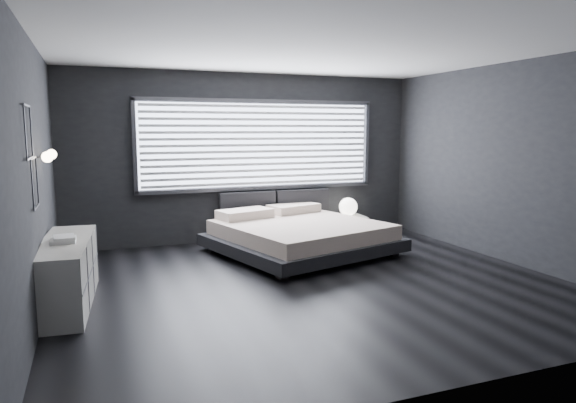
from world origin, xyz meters
name	(u,v)px	position (x,y,z in m)	size (l,w,h in m)	color
room	(313,169)	(0.00, 0.00, 1.40)	(6.04, 6.00, 2.80)	black
window	(260,145)	(0.20, 2.70, 1.61)	(4.14, 0.09, 1.52)	white
headboard	(275,206)	(0.45, 2.64, 0.57)	(1.96, 0.16, 0.52)	black
sconce_near	(47,157)	(-2.88, 0.05, 1.60)	(0.18, 0.11, 0.11)	silver
sconce_far	(51,154)	(-2.88, 0.65, 1.60)	(0.18, 0.11, 0.11)	silver
wall_art_upper	(28,132)	(-2.98, -0.55, 1.85)	(0.01, 0.48, 0.48)	#47474C
wall_art_lower	(35,183)	(-2.98, -0.30, 1.38)	(0.01, 0.48, 0.48)	#47474C
bed	(300,234)	(0.44, 1.50, 0.29)	(2.89, 2.82, 0.61)	black
nightstand	(347,226)	(1.69, 2.35, 0.18)	(0.61, 0.51, 0.36)	white
orb_lamp	(348,207)	(1.72, 2.38, 0.52)	(0.32, 0.32, 0.32)	white
dresser	(67,273)	(-2.78, 0.22, 0.35)	(0.65, 1.80, 0.70)	white
book_stack	(64,239)	(-2.78, 0.16, 0.73)	(0.25, 0.33, 0.07)	silver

